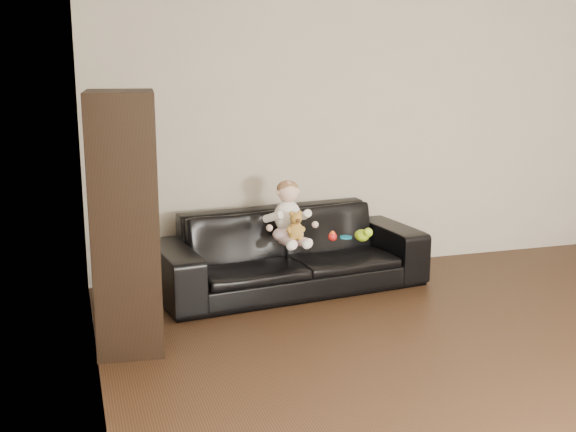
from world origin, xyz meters
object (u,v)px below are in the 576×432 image
object	(u,v)px
sofa	(290,251)
toy_green	(362,235)
cabinet	(125,222)
teddy_bear	(296,226)
baby	(289,216)
toy_blue_disc	(346,237)
toy_rattle	(332,237)

from	to	relation	value
sofa	toy_green	distance (m)	0.61
cabinet	teddy_bear	size ratio (longest dim) A/B	7.32
baby	toy_blue_disc	xyz separation A→B (m)	(0.50, 0.01, -0.22)
toy_green	toy_blue_disc	bearing A→B (deg)	121.70
cabinet	baby	distance (m)	1.52
toy_rattle	toy_blue_disc	xyz separation A→B (m)	(0.14, 0.06, -0.03)
teddy_bear	toy_rattle	size ratio (longest dim) A/B	3.14
toy_green	toy_rattle	world-z (taller)	toy_green
baby	toy_green	bearing A→B (deg)	-26.03
baby	toy_rattle	xyz separation A→B (m)	(0.36, -0.05, -0.19)
toy_green	toy_rattle	bearing A→B (deg)	161.70
toy_green	sofa	bearing A→B (deg)	155.51
toy_green	cabinet	bearing A→B (deg)	-163.05
sofa	cabinet	bearing A→B (deg)	-155.98
toy_rattle	toy_green	bearing A→B (deg)	-18.30
cabinet	sofa	bearing A→B (deg)	36.54
toy_rattle	baby	bearing A→B (deg)	172.16
toy_blue_disc	baby	bearing A→B (deg)	-178.66
toy_blue_disc	teddy_bear	bearing A→B (deg)	-161.36
cabinet	toy_blue_disc	world-z (taller)	cabinet
toy_green	toy_blue_disc	world-z (taller)	toy_green
baby	teddy_bear	bearing A→B (deg)	-100.32
sofa	baby	xyz separation A→B (m)	(-0.05, -0.12, 0.33)
baby	teddy_bear	xyz separation A→B (m)	(0.01, -0.15, -0.05)
toy_green	toy_blue_disc	distance (m)	0.17
teddy_bear	toy_green	xyz separation A→B (m)	(0.58, 0.03, -0.12)
toy_rattle	toy_blue_disc	distance (m)	0.16
cabinet	toy_green	size ratio (longest dim) A/B	11.82
cabinet	baby	xyz separation A→B (m)	(1.33, 0.71, -0.20)
baby	toy_rattle	bearing A→B (deg)	-21.87
sofa	toy_green	bearing A→B (deg)	-31.49
teddy_bear	toy_blue_disc	world-z (taller)	teddy_bear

